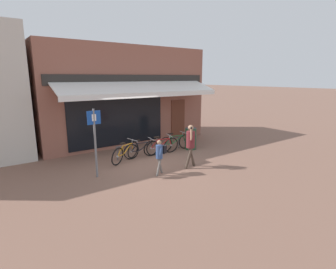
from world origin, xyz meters
name	(u,v)px	position (x,y,z in m)	size (l,w,h in m)	color
ground_plane	(148,162)	(0.00, 0.00, 0.00)	(160.00, 160.00, 0.00)	brown
shop_front	(122,95)	(0.97, 4.13, 2.39)	(8.57, 4.44, 4.78)	#8E5647
bike_rack_rail	(150,143)	(0.68, 0.90, 0.47)	(3.23, 0.04, 0.57)	#47494F
bicycle_orange	(125,152)	(-0.70, 0.55, 0.38)	(1.59, 0.91, 0.87)	black
bicycle_black	(142,149)	(0.12, 0.64, 0.35)	(1.66, 0.52, 0.79)	black
bicycle_red	(161,146)	(1.02, 0.55, 0.37)	(1.70, 0.52, 0.86)	black
bicycle_green	(175,142)	(1.94, 0.75, 0.37)	(1.74, 0.52, 0.82)	black
pedestrian_adult	(191,141)	(0.96, -1.44, 0.99)	(0.59, 0.46, 1.61)	#47382D
pedestrian_child	(160,153)	(-0.36, -1.39, 0.77)	(0.47, 0.42, 1.23)	slate
litter_bin	(191,138)	(2.62, 0.48, 0.55)	(0.53, 0.53, 1.10)	#23472D
parking_sign	(95,136)	(-2.22, -0.37, 1.41)	(0.44, 0.07, 2.30)	slate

